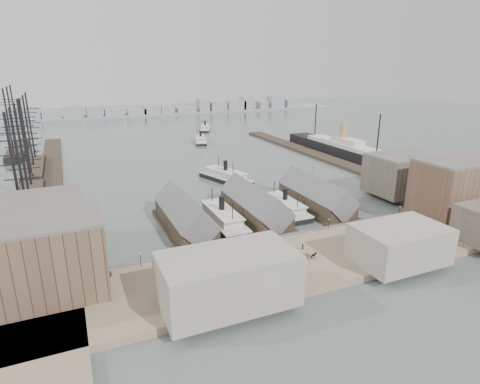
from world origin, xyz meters
name	(u,v)px	position (x,y,z in m)	size (l,w,h in m)	color
ground	(277,235)	(0.00, 0.00, 0.00)	(900.00, 900.00, 0.00)	#4B5754
quay	(311,259)	(0.00, -20.00, 1.00)	(180.00, 30.00, 2.00)	#856F59
seawall	(285,238)	(0.00, -5.20, 1.15)	(180.00, 1.20, 2.30)	#59544C
west_wharf	(51,179)	(-68.00, 100.00, 0.80)	(10.00, 220.00, 1.60)	#2D231C
east_wharf	(320,156)	(78.00, 90.00, 0.80)	(10.00, 180.00, 1.60)	#2D231C
ferry_shed_west	(185,216)	(-26.00, 16.88, 4.64)	(14.00, 42.00, 12.60)	#2D231C
ferry_shed_center	(255,206)	(0.00, 16.88, 4.64)	(14.00, 42.00, 12.60)	#2D231C
ferry_shed_east	(316,197)	(26.00, 16.88, 4.64)	(14.00, 42.00, 12.60)	#2D231C
warehouse_west_front	(30,262)	(-70.00, -12.00, 11.00)	(32.00, 18.00, 18.00)	brown
warehouse_west_back	(37,223)	(-70.00, 18.00, 9.00)	(26.00, 20.00, 14.00)	#60564C
warehouse_east_front	(458,188)	(66.00, -12.00, 11.50)	(30.00, 18.00, 19.00)	brown
warehouse_east_back	(404,174)	(68.00, 15.00, 9.50)	(28.00, 20.00, 15.00)	#60564C
street_bldg_center	(400,244)	(20.00, -32.00, 7.00)	(24.00, 16.00, 10.00)	gray
street_bldg_west	(228,279)	(-30.00, -32.00, 8.00)	(30.00, 16.00, 12.00)	gray
lamp_post_far_w	(140,257)	(-45.00, -7.00, 4.71)	(0.44, 0.44, 3.92)	black
lamp_post_near_w	(244,238)	(-15.00, -7.00, 4.71)	(0.44, 0.44, 3.92)	black
lamp_post_near_e	(329,222)	(15.00, -7.00, 4.71)	(0.44, 0.44, 3.92)	black
lamp_post_far_e	(400,209)	(45.00, -7.00, 4.71)	(0.44, 0.44, 3.92)	black
far_shore	(122,113)	(-2.07, 334.14, 3.91)	(500.00, 40.00, 15.72)	gray
ferry_docked_west	(222,218)	(-13.00, 15.89, 2.53)	(9.07, 30.24, 10.80)	black
ferry_docked_east	(285,206)	(13.00, 17.66, 2.29)	(8.19, 27.31, 9.75)	black
ferry_open_near	(226,176)	(7.79, 64.83, 2.51)	(18.29, 31.32, 10.72)	black
ferry_open_mid	(201,140)	(27.17, 160.96, 2.12)	(14.15, 26.39, 9.03)	black
ferry_open_far	(205,128)	(47.42, 210.72, 2.05)	(15.81, 25.55, 8.77)	black
sailing_ship_near	(29,205)	(-75.17, 56.53, 2.91)	(9.66, 66.53, 39.70)	black
sailing_ship_mid	(34,168)	(-75.95, 117.50, 2.79)	(9.47, 54.70, 38.92)	black
sailing_ship_far	(17,150)	(-87.33, 168.93, 2.93)	(9.86, 54.79, 40.54)	black
ocean_steamer	(342,149)	(92.00, 87.25, 4.28)	(13.62, 99.56, 19.91)	black
tram	(403,225)	(36.48, -17.00, 3.94)	(4.04, 10.90, 3.79)	black
horse_cart_left	(201,274)	(-32.22, -18.82, 2.77)	(4.37, 3.97, 1.48)	black
horse_cart_center	(311,256)	(-0.95, -21.37, 2.81)	(4.97, 2.39, 1.58)	black
horse_cart_right	(369,242)	(19.88, -20.80, 2.76)	(4.68, 2.12, 1.45)	black
pedestrian_0	(111,274)	(-53.06, -9.72, 2.89)	(0.65, 0.48, 1.78)	black
pedestrian_1	(163,280)	(-41.54, -18.03, 2.83)	(0.80, 0.62, 1.65)	black
pedestrian_2	(231,249)	(-19.69, -8.55, 2.86)	(1.11, 0.64, 1.72)	black
pedestrian_3	(258,272)	(-18.37, -23.59, 2.87)	(1.02, 0.43, 1.75)	black
pedestrian_4	(303,246)	(0.05, -15.47, 2.84)	(0.83, 0.54, 1.69)	black
pedestrian_5	(348,241)	(14.48, -17.56, 2.89)	(0.65, 0.47, 1.77)	black
pedestrian_6	(351,225)	(23.16, -8.00, 2.86)	(0.83, 0.65, 1.71)	black
pedestrian_7	(395,245)	(25.30, -25.65, 2.79)	(1.02, 0.59, 1.58)	black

